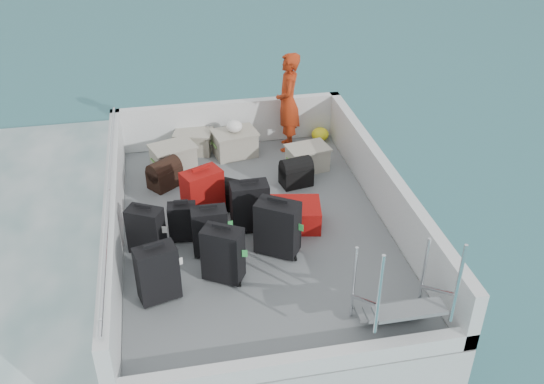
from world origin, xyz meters
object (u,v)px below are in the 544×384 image
(suitcase_3, at_px, (223,255))
(crate_0, at_px, (174,158))
(suitcase_2, at_px, (183,222))
(suitcase_6, at_px, (278,228))
(suitcase_4, at_px, (210,231))
(suitcase_1, at_px, (146,231))
(crate_1, at_px, (194,143))
(passenger, at_px, (288,102))
(suitcase_8, at_px, (289,215))
(crate_2, at_px, (235,144))
(suitcase_5, at_px, (203,195))
(suitcase_7, at_px, (250,207))
(crate_3, at_px, (308,159))
(suitcase_0, at_px, (158,274))

(suitcase_3, height_order, crate_0, suitcase_3)
(suitcase_2, distance_m, suitcase_6, 1.20)
(suitcase_2, xyz_separation_m, crate_0, (-0.02, 1.80, -0.07))
(suitcase_4, bearing_deg, suitcase_1, 169.78)
(crate_1, height_order, passenger, passenger)
(suitcase_4, relative_size, suitcase_8, 0.78)
(suitcase_8, relative_size, crate_2, 1.27)
(crate_2, bearing_deg, suitcase_2, -114.63)
(suitcase_2, height_order, passenger, passenger)
(suitcase_5, bearing_deg, suitcase_3, -109.89)
(suitcase_1, bearing_deg, crate_0, 105.49)
(suitcase_5, relative_size, suitcase_7, 1.04)
(suitcase_4, distance_m, crate_0, 2.17)
(crate_2, bearing_deg, crate_0, -165.22)
(crate_2, distance_m, crate_3, 1.18)
(suitcase_1, height_order, suitcase_2, suitcase_1)
(suitcase_1, distance_m, crate_1, 2.59)
(suitcase_3, distance_m, suitcase_6, 0.79)
(suitcase_1, relative_size, suitcase_7, 0.94)
(crate_0, bearing_deg, suitcase_4, -81.59)
(suitcase_1, relative_size, suitcase_8, 0.78)
(suitcase_8, relative_size, crate_3, 1.40)
(suitcase_0, height_order, suitcase_5, suitcase_5)
(suitcase_5, distance_m, crate_3, 1.92)
(suitcase_7, relative_size, crate_1, 1.23)
(suitcase_4, distance_m, crate_3, 2.40)
(crate_2, bearing_deg, suitcase_1, -121.60)
(suitcase_4, relative_size, crate_2, 0.99)
(suitcase_4, height_order, crate_0, suitcase_4)
(suitcase_0, distance_m, suitcase_6, 1.53)
(suitcase_6, relative_size, suitcase_8, 0.88)
(suitcase_6, height_order, crate_2, suitcase_6)
(crate_2, distance_m, passenger, 1.04)
(crate_3, bearing_deg, suitcase_0, -132.58)
(crate_3, height_order, passenger, passenger)
(suitcase_5, bearing_deg, crate_3, 6.40)
(crate_0, bearing_deg, suitcase_6, -64.18)
(passenger, bearing_deg, crate_1, -83.74)
(suitcase_0, relative_size, crate_3, 1.20)
(suitcase_4, xyz_separation_m, crate_1, (0.02, 2.62, -0.15))
(suitcase_4, xyz_separation_m, suitcase_5, (-0.01, 0.78, 0.04))
(suitcase_1, bearing_deg, passenger, 73.91)
(suitcase_3, height_order, crate_2, suitcase_3)
(suitcase_6, bearing_deg, crate_2, 125.53)
(suitcase_0, xyz_separation_m, suitcase_1, (-0.11, 0.86, -0.03))
(suitcase_0, bearing_deg, suitcase_7, 28.10)
(crate_1, height_order, crate_2, crate_2)
(suitcase_0, relative_size, passenger, 0.44)
(crate_3, bearing_deg, crate_2, 147.21)
(suitcase_5, height_order, crate_2, suitcase_5)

